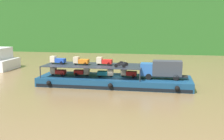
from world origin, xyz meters
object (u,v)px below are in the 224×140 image
(cargo_barge, at_px, (114,81))
(motorcycle_upper_port, at_px, (120,65))
(mini_truck_lower_stern, at_px, (58,71))
(mini_truck_lower_aft, at_px, (82,72))
(mini_truck_lower_mid, at_px, (106,73))
(mini_truck_lower_fore, at_px, (128,73))
(mini_truck_upper_stern, at_px, (58,60))
(covered_lorry, at_px, (162,69))
(motorcycle_upper_centre, at_px, (123,63))
(mini_truck_upper_fore, at_px, (104,61))
(mini_truck_upper_mid, at_px, (81,61))

(cargo_barge, height_order, motorcycle_upper_port, motorcycle_upper_port)
(mini_truck_lower_stern, relative_size, mini_truck_lower_aft, 1.00)
(mini_truck_lower_mid, bearing_deg, mini_truck_lower_fore, 9.63)
(mini_truck_lower_fore, height_order, mini_truck_upper_stern, mini_truck_upper_stern)
(mini_truck_lower_stern, xyz_separation_m, mini_truck_lower_mid, (8.76, 0.16, 0.00))
(covered_lorry, height_order, mini_truck_upper_stern, mini_truck_upper_stern)
(cargo_barge, relative_size, mini_truck_lower_stern, 9.54)
(covered_lorry, bearing_deg, mini_truck_lower_mid, 179.40)
(mini_truck_lower_aft, bearing_deg, mini_truck_lower_fore, 1.77)
(mini_truck_lower_aft, distance_m, motorcycle_upper_centre, 7.54)
(mini_truck_upper_fore, bearing_deg, mini_truck_upper_stern, -179.06)
(cargo_barge, relative_size, mini_truck_upper_stern, 9.43)
(mini_truck_upper_mid, distance_m, motorcycle_upper_centre, 7.44)
(mini_truck_lower_stern, relative_size, mini_truck_upper_fore, 1.00)
(mini_truck_upper_stern, relative_size, motorcycle_upper_port, 1.47)
(cargo_barge, bearing_deg, mini_truck_upper_mid, -179.07)
(mini_truck_upper_stern, bearing_deg, mini_truck_lower_mid, -1.96)
(mini_truck_lower_stern, distance_m, mini_truck_upper_stern, 2.06)
(motorcycle_upper_centre, bearing_deg, mini_truck_upper_stern, 179.33)
(mini_truck_upper_mid, height_order, motorcycle_upper_centre, mini_truck_upper_mid)
(mini_truck_lower_fore, relative_size, motorcycle_upper_port, 1.47)
(mini_truck_lower_mid, height_order, mini_truck_upper_stern, mini_truck_upper_stern)
(mini_truck_lower_stern, xyz_separation_m, motorcycle_upper_port, (11.52, -1.64, 1.74))
(mini_truck_upper_mid, height_order, motorcycle_upper_port, mini_truck_upper_mid)
(mini_truck_lower_stern, distance_m, mini_truck_lower_mid, 8.77)
(mini_truck_lower_stern, height_order, mini_truck_upper_stern, mini_truck_upper_stern)
(cargo_barge, xyz_separation_m, motorcycle_upper_port, (1.25, -1.94, 3.18))
(mini_truck_lower_fore, height_order, mini_truck_upper_fore, mini_truck_upper_fore)
(mini_truck_lower_stern, height_order, motorcycle_upper_centre, motorcycle_upper_centre)
(covered_lorry, height_order, mini_truck_lower_stern, covered_lorry)
(mini_truck_lower_aft, height_order, mini_truck_upper_stern, mini_truck_upper_stern)
(mini_truck_lower_fore, distance_m, mini_truck_upper_mid, 8.65)
(mini_truck_lower_fore, bearing_deg, mini_truck_lower_stern, -176.28)
(mini_truck_lower_fore, distance_m, motorcycle_upper_centre, 2.05)
(mini_truck_lower_mid, distance_m, motorcycle_upper_port, 3.73)
(mini_truck_lower_stern, relative_size, mini_truck_upper_stern, 0.99)
(mini_truck_lower_stern, bearing_deg, cargo_barge, 1.68)
(mini_truck_upper_mid, bearing_deg, cargo_barge, 0.93)
(mini_truck_lower_mid, height_order, mini_truck_upper_mid, mini_truck_upper_mid)
(mini_truck_upper_mid, bearing_deg, mini_truck_lower_mid, -0.55)
(mini_truck_lower_stern, distance_m, mini_truck_upper_mid, 4.72)
(mini_truck_upper_stern, relative_size, mini_truck_upper_mid, 1.00)
(cargo_barge, height_order, mini_truck_lower_aft, mini_truck_lower_aft)
(mini_truck_lower_fore, relative_size, mini_truck_upper_stern, 1.00)
(mini_truck_lower_fore, xyz_separation_m, mini_truck_upper_stern, (-12.83, -0.36, 2.00))
(cargo_barge, height_order, mini_truck_lower_mid, mini_truck_lower_mid)
(covered_lorry, relative_size, mini_truck_upper_mid, 2.83)
(cargo_barge, relative_size, mini_truck_lower_aft, 9.54)
(motorcycle_upper_centre, bearing_deg, mini_truck_upper_mid, -179.04)
(mini_truck_lower_fore, relative_size, mini_truck_upper_mid, 1.00)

